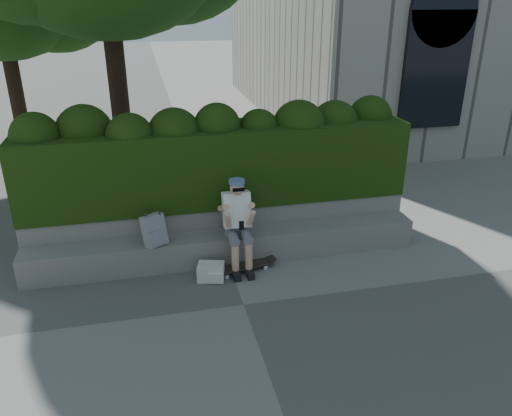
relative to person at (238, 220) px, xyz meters
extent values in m
plane|color=slate|center=(-0.14, -1.07, -0.75)|extent=(80.00, 80.00, 0.00)
cube|color=gray|center=(-0.14, 0.18, -0.53)|extent=(6.00, 0.45, 0.45)
cube|color=gray|center=(-0.14, 0.66, -0.38)|extent=(6.00, 0.50, 0.75)
cube|color=black|center=(-0.14, 0.88, 0.60)|extent=(6.00, 1.00, 1.20)
cylinder|color=black|center=(-1.64, 3.57, 0.94)|extent=(0.36, 0.36, 3.39)
cylinder|color=black|center=(-3.93, 5.57, 0.57)|extent=(0.32, 0.32, 2.65)
cube|color=slate|center=(0.00, 0.13, -0.19)|extent=(0.36, 0.26, 0.22)
cube|color=white|center=(0.00, 0.06, 0.15)|extent=(0.40, 0.32, 0.55)
sphere|color=tan|center=(0.00, -0.01, 0.51)|extent=(0.21, 0.21, 0.21)
cylinder|color=#55689B|center=(0.00, 0.01, 0.60)|extent=(0.23, 0.23, 0.06)
cube|color=black|center=(0.00, -0.29, 0.05)|extent=(0.07, 0.02, 0.13)
cylinder|color=tan|center=(-0.10, -0.31, -0.51)|extent=(0.11, 0.11, 0.47)
cylinder|color=tan|center=(0.10, -0.31, -0.51)|extent=(0.11, 0.11, 0.47)
cube|color=black|center=(-0.10, -0.37, -0.70)|extent=(0.10, 0.26, 0.10)
cube|color=black|center=(0.10, -0.37, -0.70)|extent=(0.10, 0.26, 0.10)
cube|color=black|center=(0.05, -0.20, -0.67)|extent=(0.92, 0.42, 0.02)
cylinder|color=silver|center=(-0.24, -0.37, -0.72)|extent=(0.07, 0.05, 0.06)
cylinder|color=silver|center=(-0.28, -0.18, -0.72)|extent=(0.07, 0.05, 0.06)
cylinder|color=silver|center=(0.37, -0.23, -0.72)|extent=(0.07, 0.05, 0.06)
cylinder|color=silver|center=(0.33, -0.04, -0.72)|extent=(0.07, 0.05, 0.06)
cube|color=#A1A2A6|center=(-1.21, 0.08, -0.07)|extent=(0.36, 0.31, 0.46)
cube|color=silver|center=(-0.46, -0.32, -0.63)|extent=(0.43, 0.35, 0.24)
camera|label=1|loc=(-1.23, -6.56, 3.08)|focal=35.00mm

